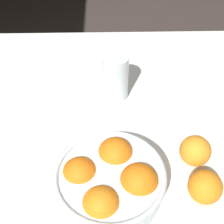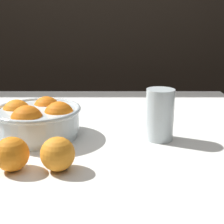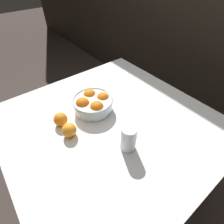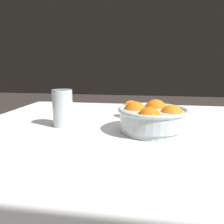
{
  "view_description": "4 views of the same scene",
  "coord_description": "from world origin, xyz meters",
  "px_view_note": "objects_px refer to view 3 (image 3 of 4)",
  "views": [
    {
      "loc": [
        -0.49,
        -0.01,
        1.31
      ],
      "look_at": [
        0.06,
        -0.03,
        0.76
      ],
      "focal_mm": 50.0,
      "sensor_mm": 36.0,
      "label": 1
    },
    {
      "loc": [
        0.06,
        -0.81,
        1.01
      ],
      "look_at": [
        0.07,
        -0.0,
        0.77
      ],
      "focal_mm": 50.0,
      "sensor_mm": 36.0,
      "label": 2
    },
    {
      "loc": [
        0.53,
        -0.4,
        1.4
      ],
      "look_at": [
        0.01,
        0.0,
        0.78
      ],
      "focal_mm": 28.0,
      "sensor_mm": 36.0,
      "label": 3
    },
    {
      "loc": [
        -0.11,
        0.71,
        0.93
      ],
      "look_at": [
        -0.0,
        0.0,
        0.77
      ],
      "focal_mm": 35.0,
      "sensor_mm": 36.0,
      "label": 4
    }
  ],
  "objects_px": {
    "orange_loose_front": "(61,119)",
    "fruit_bowl": "(93,103)",
    "juice_glass": "(128,140)",
    "orange_loose_near_bowl": "(69,130)"
  },
  "relations": [
    {
      "from": "orange_loose_front",
      "to": "fruit_bowl",
      "type": "bearing_deg",
      "value": 87.15
    },
    {
      "from": "fruit_bowl",
      "to": "juice_glass",
      "type": "bearing_deg",
      "value": -3.47
    },
    {
      "from": "juice_glass",
      "to": "orange_loose_near_bowl",
      "type": "relative_size",
      "value": 1.86
    },
    {
      "from": "orange_loose_near_bowl",
      "to": "fruit_bowl",
      "type": "bearing_deg",
      "value": 113.39
    },
    {
      "from": "fruit_bowl",
      "to": "orange_loose_front",
      "type": "bearing_deg",
      "value": -92.85
    },
    {
      "from": "orange_loose_near_bowl",
      "to": "orange_loose_front",
      "type": "height_order",
      "value": "same"
    },
    {
      "from": "juice_glass",
      "to": "orange_loose_front",
      "type": "distance_m",
      "value": 0.38
    },
    {
      "from": "fruit_bowl",
      "to": "juice_glass",
      "type": "height_order",
      "value": "juice_glass"
    },
    {
      "from": "juice_glass",
      "to": "orange_loose_front",
      "type": "xyz_separation_m",
      "value": [
        -0.33,
        -0.18,
        -0.02
      ]
    },
    {
      "from": "fruit_bowl",
      "to": "orange_loose_front",
      "type": "xyz_separation_m",
      "value": [
        -0.01,
        -0.2,
        -0.01
      ]
    }
  ]
}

